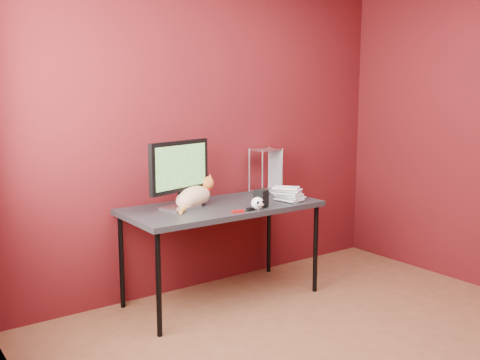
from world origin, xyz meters
TOP-DOWN VIEW (x-y plane):
  - room at (0.00, 0.00)m, footprint 3.52×3.52m
  - desk at (-0.15, 1.37)m, footprint 1.50×0.70m
  - monitor at (-0.47, 1.44)m, footprint 0.56×0.26m
  - cat at (-0.35, 1.45)m, footprint 0.43×0.32m
  - skull_mug at (-0.03, 1.08)m, footprint 0.09×0.10m
  - speaker at (0.05, 1.15)m, footprint 0.11×0.11m
  - book_stack at (0.30, 1.19)m, footprint 0.24×0.25m
  - wire_rack at (0.45, 1.60)m, footprint 0.23×0.19m
  - pocket_knife at (-0.21, 1.08)m, footprint 0.09×0.05m
  - black_gadget at (-0.10, 1.08)m, footprint 0.05×0.03m
  - washer at (-0.02, 1.08)m, footprint 0.05×0.05m

SIDE VIEW (x-z plane):
  - desk at x=-0.15m, z-range 0.32..1.07m
  - washer at x=-0.02m, z-range 0.75..0.75m
  - pocket_knife at x=-0.21m, z-range 0.75..0.77m
  - black_gadget at x=-0.10m, z-range 0.75..0.77m
  - skull_mug at x=-0.03m, z-range 0.75..0.84m
  - speaker at x=0.05m, z-range 0.75..0.87m
  - cat at x=-0.35m, z-range 0.71..0.94m
  - wire_rack at x=0.45m, z-range 0.75..1.13m
  - monitor at x=-0.47m, z-range 0.78..1.28m
  - book_stack at x=0.30m, z-range 0.75..1.95m
  - room at x=0.00m, z-range 0.14..2.75m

